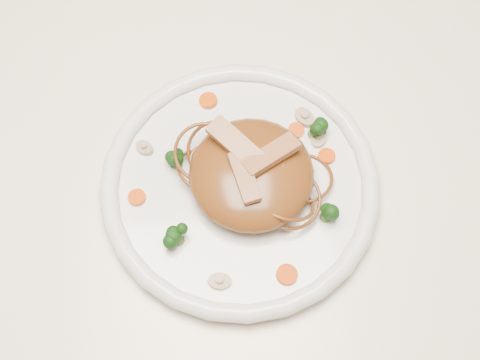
{
  "coord_description": "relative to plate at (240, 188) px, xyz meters",
  "views": [
    {
      "loc": [
        0.03,
        -0.34,
        1.45
      ],
      "look_at": [
        0.05,
        -0.04,
        0.78
      ],
      "focal_mm": 51.19,
      "sensor_mm": 36.0,
      "label": 1
    }
  ],
  "objects": [
    {
      "name": "ground",
      "position": [
        -0.05,
        0.04,
        -0.76
      ],
      "size": [
        4.0,
        4.0,
        0.0
      ],
      "primitive_type": "plane",
      "color": "brown",
      "rests_on": "ground"
    },
    {
      "name": "table",
      "position": [
        -0.05,
        0.04,
        -0.11
      ],
      "size": [
        1.2,
        0.8,
        0.75
      ],
      "color": "beige",
      "rests_on": "ground"
    },
    {
      "name": "plate",
      "position": [
        0.0,
        0.0,
        0.0
      ],
      "size": [
        0.34,
        0.34,
        0.02
      ],
      "primitive_type": "cylinder",
      "rotation": [
        0.0,
        0.0,
        -0.12
      ],
      "color": "white",
      "rests_on": "table"
    },
    {
      "name": "noodle_mound",
      "position": [
        0.01,
        0.0,
        0.03
      ],
      "size": [
        0.17,
        0.17,
        0.04
      ],
      "primitive_type": "ellipsoid",
      "rotation": [
        0.0,
        0.0,
        0.34
      ],
      "color": "brown",
      "rests_on": "plate"
    },
    {
      "name": "chicken_a",
      "position": [
        0.03,
        0.01,
        0.06
      ],
      "size": [
        0.07,
        0.05,
        0.01
      ],
      "primitive_type": "cube",
      "rotation": [
        0.0,
        0.0,
        0.55
      ],
      "color": "#AA7A50",
      "rests_on": "noodle_mound"
    },
    {
      "name": "chicken_b",
      "position": [
        -0.0,
        0.02,
        0.06
      ],
      "size": [
        0.06,
        0.07,
        0.01
      ],
      "primitive_type": "cube",
      "rotation": [
        0.0,
        0.0,
        2.32
      ],
      "color": "#AA7A50",
      "rests_on": "noodle_mound"
    },
    {
      "name": "chicken_c",
      "position": [
        0.0,
        -0.01,
        0.06
      ],
      "size": [
        0.03,
        0.06,
        0.01
      ],
      "primitive_type": "cube",
      "rotation": [
        0.0,
        0.0,
        4.96
      ],
      "color": "#AA7A50",
      "rests_on": "noodle_mound"
    },
    {
      "name": "broccoli_0",
      "position": [
        0.09,
        0.06,
        0.02
      ],
      "size": [
        0.03,
        0.03,
        0.03
      ],
      "primitive_type": null,
      "rotation": [
        0.0,
        0.0,
        0.16
      ],
      "color": "#12380B",
      "rests_on": "plate"
    },
    {
      "name": "broccoli_1",
      "position": [
        -0.07,
        0.03,
        0.02
      ],
      "size": [
        0.03,
        0.03,
        0.03
      ],
      "primitive_type": null,
      "rotation": [
        0.0,
        0.0,
        -0.4
      ],
      "color": "#12380B",
      "rests_on": "plate"
    },
    {
      "name": "broccoli_2",
      "position": [
        -0.07,
        -0.06,
        0.02
      ],
      "size": [
        0.03,
        0.03,
        0.03
      ],
      "primitive_type": null,
      "rotation": [
        0.0,
        0.0,
        0.12
      ],
      "color": "#12380B",
      "rests_on": "plate"
    },
    {
      "name": "broccoli_3",
      "position": [
        0.09,
        -0.04,
        0.02
      ],
      "size": [
        0.03,
        0.03,
        0.03
      ],
      "primitive_type": null,
      "rotation": [
        0.0,
        0.0,
        -0.35
      ],
      "color": "#12380B",
      "rests_on": "plate"
    },
    {
      "name": "carrot_0",
      "position": [
        0.07,
        0.06,
        0.01
      ],
      "size": [
        0.02,
        0.02,
        0.0
      ],
      "primitive_type": "cylinder",
      "rotation": [
        0.0,
        0.0,
        -0.28
      ],
      "color": "#DF5108",
      "rests_on": "plate"
    },
    {
      "name": "carrot_1",
      "position": [
        -0.11,
        -0.01,
        0.01
      ],
      "size": [
        0.02,
        0.02,
        0.0
      ],
      "primitive_type": "cylinder",
      "rotation": [
        0.0,
        0.0,
        0.15
      ],
      "color": "#DF5108",
      "rests_on": "plate"
    },
    {
      "name": "carrot_2",
      "position": [
        0.1,
        0.03,
        0.01
      ],
      "size": [
        0.02,
        0.02,
        0.0
      ],
      "primitive_type": "cylinder",
      "rotation": [
        0.0,
        0.0,
        0.27
      ],
      "color": "#DF5108",
      "rests_on": "plate"
    },
    {
      "name": "carrot_3",
      "position": [
        -0.03,
        0.11,
        0.01
      ],
      "size": [
        0.03,
        0.03,
        0.0
      ],
      "primitive_type": "cylinder",
      "rotation": [
        0.0,
        0.0,
        0.25
      ],
      "color": "#DF5108",
      "rests_on": "plate"
    },
    {
      "name": "carrot_4",
      "position": [
        0.04,
        -0.1,
        0.01
      ],
      "size": [
        0.03,
        0.03,
        0.0
      ],
      "primitive_type": "cylinder",
      "rotation": [
        0.0,
        0.0,
        -0.39
      ],
      "color": "#DF5108",
      "rests_on": "plate"
    },
    {
      "name": "mushroom_0",
      "position": [
        -0.03,
        -0.11,
        0.01
      ],
      "size": [
        0.03,
        0.03,
        0.01
      ],
      "primitive_type": "cylinder",
      "rotation": [
        0.0,
        0.0,
        -0.08
      ],
      "color": "#C3B492",
      "rests_on": "plate"
    },
    {
      "name": "mushroom_1",
      "position": [
        0.09,
        0.05,
        0.01
      ],
      "size": [
        0.03,
        0.03,
        0.01
      ],
      "primitive_type": "cylinder",
      "rotation": [
        0.0,
        0.0,
        1.21
      ],
      "color": "#C3B492",
      "rests_on": "plate"
    },
    {
      "name": "mushroom_2",
      "position": [
        -0.1,
        0.05,
        0.01
      ],
      "size": [
        0.03,
        0.03,
        0.01
      ],
      "primitive_type": "cylinder",
      "rotation": [
        0.0,
        0.0,
        -0.71
      ],
      "color": "#C3B492",
      "rests_on": "plate"
    },
    {
      "name": "mushroom_3",
      "position": [
        0.08,
        0.08,
        0.01
      ],
      "size": [
        0.04,
        0.04,
        0.01
      ],
      "primitive_type": "cylinder",
      "rotation": [
        0.0,
        0.0,
        2.12
      ],
      "color": "#C3B492",
      "rests_on": "plate"
    }
  ]
}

